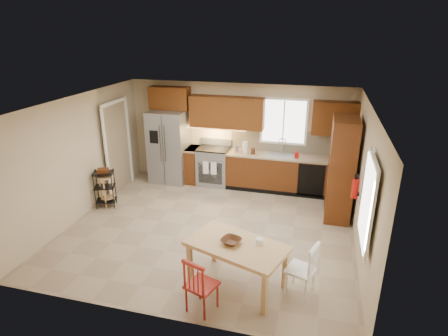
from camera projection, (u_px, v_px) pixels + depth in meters
name	position (u px, v px, depth m)	size (l,w,h in m)	color
floor	(210.00, 228.00, 7.43)	(5.50, 5.50, 0.00)	tan
ceiling	(208.00, 103.00, 6.54)	(5.50, 5.00, 0.02)	silver
wall_back	(238.00, 134.00, 9.24)	(5.50, 0.02, 2.50)	#CCB793
wall_front	(152.00, 238.00, 4.72)	(5.50, 0.02, 2.50)	#CCB793
wall_left	(80.00, 157.00, 7.63)	(0.02, 5.00, 2.50)	#CCB793
wall_right	(364.00, 184.00, 6.33)	(0.02, 5.00, 2.50)	#CCB793
refrigerator	(169.00, 147.00, 9.43)	(0.92, 0.75, 1.82)	gray
range_stove	(214.00, 167.00, 9.37)	(0.76, 0.63, 0.92)	gray
base_cabinet_narrow	(193.00, 165.00, 9.52)	(0.30, 0.60, 0.90)	#5B2D10
base_cabinet_run	(288.00, 174.00, 8.95)	(2.92, 0.60, 0.90)	#5B2D10
dishwasher	(311.00, 180.00, 8.56)	(0.60, 0.02, 0.78)	black
backsplash	(291.00, 141.00, 8.95)	(2.92, 0.03, 0.55)	beige
upper_over_fridge	(170.00, 98.00, 9.18)	(1.00, 0.35, 0.55)	#642F10
upper_left_block	(227.00, 112.00, 8.94)	(1.80, 0.35, 0.75)	#642F10
upper_right_block	(335.00, 118.00, 8.35)	(1.00, 0.35, 0.75)	#642F10
window_back	(284.00, 121.00, 8.82)	(1.12, 0.04, 1.12)	white
sink	(281.00, 157.00, 8.85)	(0.62, 0.46, 0.16)	gray
undercab_glow	(215.00, 128.00, 9.13)	(1.60, 0.30, 0.01)	#FFBF66
soap_bottle	(297.00, 154.00, 8.62)	(0.09, 0.09, 0.19)	#B4110C
paper_towel	(245.00, 147.00, 8.94)	(0.12, 0.12, 0.28)	white
canister_steel	(237.00, 149.00, 9.01)	(0.11, 0.11, 0.18)	gray
canister_wood	(253.00, 151.00, 8.89)	(0.10, 0.10, 0.14)	#522D16
pantry	(341.00, 169.00, 7.56)	(0.50, 0.95, 2.10)	#5B2D10
fire_extinguisher	(355.00, 188.00, 6.55)	(0.12, 0.12, 0.36)	#B4110C
window_right	(368.00, 202.00, 5.24)	(0.04, 1.02, 1.32)	white
doorway	(117.00, 148.00, 8.86)	(0.04, 0.95, 2.10)	#8C7A59
dining_table	(237.00, 265.00, 5.69)	(1.46, 0.82, 0.71)	tan
chair_red	(202.00, 284.00, 5.16)	(0.40, 0.40, 0.86)	maroon
chair_white	(301.00, 269.00, 5.48)	(0.40, 0.40, 0.86)	white
table_bowl	(231.00, 244.00, 5.58)	(0.30, 0.30, 0.07)	#522D16
table_jar	(259.00, 243.00, 5.55)	(0.10, 0.10, 0.12)	white
bar_stool	(107.00, 191.00, 8.22)	(0.35, 0.35, 0.73)	tan
utility_cart	(105.00, 189.00, 8.19)	(0.42, 0.33, 0.84)	black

